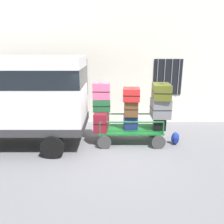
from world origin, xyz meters
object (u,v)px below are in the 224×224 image
at_px(luggage_cart, 130,132).
at_px(suitcase_left_bottom, 102,120).
at_px(suitcase_left_top, 101,91).
at_px(suitcase_midleft_middle, 131,108).
at_px(suitcase_midleft_top, 131,94).
at_px(backpack, 175,138).
at_px(suitcase_center_bottom, 159,123).
at_px(suitcase_center_top, 161,91).
at_px(van, 9,93).
at_px(suitcase_left_middle, 101,105).
at_px(suitcase_center_middle, 160,108).
at_px(suitcase_midleft_bottom, 131,122).

distance_m(luggage_cart, suitcase_left_bottom, 1.07).
bearing_deg(suitcase_left_top, suitcase_midleft_middle, -1.51).
bearing_deg(suitcase_left_bottom, suitcase_midleft_top, -0.29).
xyz_separation_m(suitcase_midleft_middle, backpack, (1.52, -0.15, -1.03)).
distance_m(luggage_cart, suitcase_midleft_middle, 0.85).
bearing_deg(suitcase_center_bottom, suitcase_center_top, -90.00).
xyz_separation_m(van, luggage_cart, (3.97, 0.16, -1.40)).
relative_size(van, suitcase_left_middle, 8.23).
relative_size(luggage_cart, suitcase_center_middle, 3.29).
bearing_deg(luggage_cart, suitcase_center_top, -0.95).
relative_size(van, suitcase_center_middle, 7.27).
relative_size(suitcase_midleft_bottom, backpack, 1.10).
bearing_deg(suitcase_left_top, suitcase_center_bottom, -0.28).
bearing_deg(suitcase_center_bottom, suitcase_left_middle, -179.30).
relative_size(suitcase_left_bottom, suitcase_center_bottom, 1.91).
relative_size(suitcase_midleft_bottom, suitcase_center_bottom, 0.99).
xyz_separation_m(suitcase_left_middle, suitcase_center_middle, (1.97, 0.00, -0.09)).
xyz_separation_m(suitcase_midleft_top, suitcase_center_middle, (0.99, 0.00, -0.47)).
xyz_separation_m(suitcase_left_top, suitcase_center_middle, (1.97, -0.03, -0.57)).
distance_m(suitcase_midleft_top, backpack, 2.14).
height_order(van, luggage_cart, van).
height_order(van, suitcase_midleft_top, van).
height_order(luggage_cart, suitcase_midleft_middle, suitcase_midleft_middle).
relative_size(suitcase_left_middle, suitcase_midleft_middle, 1.13).
distance_m(luggage_cart, suitcase_center_bottom, 1.04).
height_order(van, suitcase_center_bottom, van).
height_order(luggage_cart, suitcase_left_bottom, suitcase_left_bottom).
relative_size(suitcase_midleft_top, suitcase_center_middle, 0.94).
bearing_deg(suitcase_center_middle, backpack, -15.16).
bearing_deg(suitcase_midleft_middle, backpack, -5.68).
height_order(suitcase_center_bottom, suitcase_center_top, suitcase_center_top).
bearing_deg(suitcase_midleft_bottom, suitcase_center_top, 0.11).
bearing_deg(suitcase_left_bottom, suitcase_center_top, 0.45).
bearing_deg(van, suitcase_center_top, 1.71).
relative_size(luggage_cart, suitcase_left_bottom, 2.38).
bearing_deg(suitcase_left_middle, suitcase_left_bottom, 90.00).
height_order(suitcase_left_top, suitcase_midleft_bottom, suitcase_left_top).
xyz_separation_m(suitcase_midleft_bottom, suitcase_midleft_top, (0.00, -0.02, 0.98)).
distance_m(suitcase_midleft_middle, backpack, 1.85).
distance_m(suitcase_left_top, suitcase_center_middle, 2.05).
xyz_separation_m(van, suitcase_left_bottom, (2.98, 0.13, -0.98)).
bearing_deg(suitcase_left_top, suitcase_midleft_bottom, -0.89).
bearing_deg(suitcase_left_middle, suitcase_midleft_bottom, 1.08).
bearing_deg(suitcase_left_top, suitcase_center_top, -0.39).
bearing_deg(suitcase_center_top, suitcase_left_bottom, -179.55).
bearing_deg(suitcase_midleft_middle, suitcase_center_middle, -0.36).
distance_m(suitcase_left_middle, suitcase_left_top, 0.48).
bearing_deg(backpack, suitcase_midleft_top, 174.61).
height_order(van, suitcase_left_bottom, van).
height_order(suitcase_left_middle, suitcase_left_top, suitcase_left_top).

